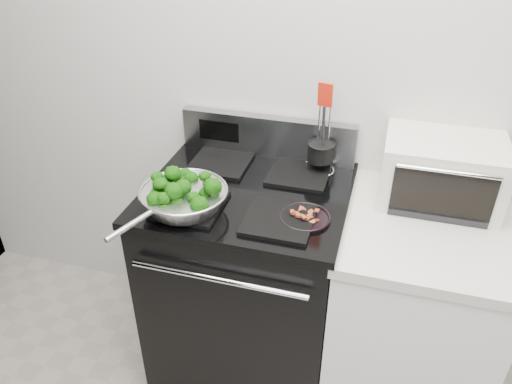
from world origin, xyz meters
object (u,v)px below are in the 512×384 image
(toaster_oven, at_px, (441,170))
(skillet, at_px, (183,197))
(bacon_plate, at_px, (305,215))
(utensil_holder, at_px, (320,157))
(gas_range, at_px, (249,279))

(toaster_oven, bearing_deg, skillet, -156.95)
(bacon_plate, distance_m, utensil_holder, 0.36)
(gas_range, relative_size, skillet, 2.27)
(gas_range, xyz_separation_m, utensil_holder, (0.24, 0.22, 0.53))
(bacon_plate, height_order, utensil_holder, utensil_holder)
(gas_range, xyz_separation_m, toaster_oven, (0.71, 0.19, 0.56))
(skillet, bearing_deg, gas_range, 66.84)
(toaster_oven, bearing_deg, utensil_holder, 176.03)
(gas_range, relative_size, bacon_plate, 6.19)
(skillet, bearing_deg, toaster_oven, 43.45)
(bacon_plate, bearing_deg, skillet, -172.14)
(bacon_plate, xyz_separation_m, utensil_holder, (-0.01, 0.35, 0.05))
(gas_range, bearing_deg, bacon_plate, -27.81)
(utensil_holder, distance_m, toaster_oven, 0.47)
(gas_range, bearing_deg, toaster_oven, 14.95)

